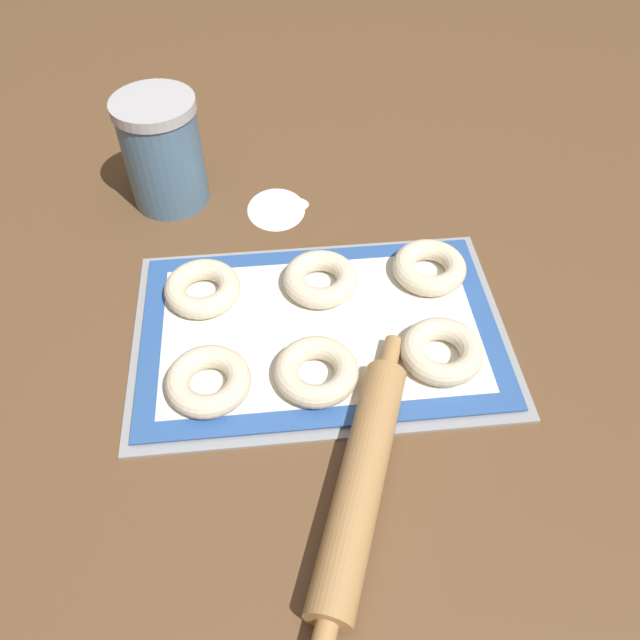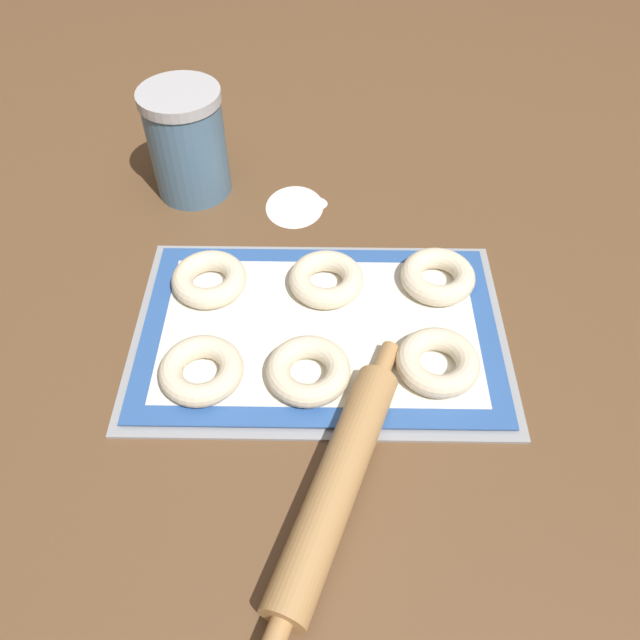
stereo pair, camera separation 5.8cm
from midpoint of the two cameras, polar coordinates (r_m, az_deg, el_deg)
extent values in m
plane|color=brown|center=(0.81, 2.59, -0.43)|extent=(2.80, 2.80, 0.00)
cube|color=#93969B|center=(0.80, 2.07, -1.10)|extent=(0.48, 0.32, 0.01)
cube|color=#2D569E|center=(0.80, 2.08, -0.86)|extent=(0.45, 0.29, 0.00)
cube|color=silver|center=(0.80, 2.08, -0.84)|extent=(0.40, 0.24, 0.00)
torus|color=beige|center=(0.74, -8.59, -4.67)|extent=(0.10, 0.10, 0.03)
torus|color=beige|center=(0.74, 1.22, -4.75)|extent=(0.10, 0.10, 0.03)
torus|color=beige|center=(0.76, 12.90, -3.87)|extent=(0.10, 0.10, 0.03)
torus|color=beige|center=(0.84, -8.14, 3.64)|extent=(0.10, 0.10, 0.03)
torus|color=beige|center=(0.83, 2.50, 3.67)|extent=(0.10, 0.10, 0.03)
torus|color=beige|center=(0.86, 12.65, 3.83)|extent=(0.10, 0.10, 0.03)
cylinder|color=slate|center=(0.99, -10.26, 15.19)|extent=(0.12, 0.12, 0.15)
cylinder|color=#B2B2B7|center=(0.95, -10.99, 19.39)|extent=(0.12, 0.12, 0.02)
cylinder|color=#AD7F4C|center=(0.66, 4.15, -14.81)|extent=(0.14, 0.28, 0.05)
cylinder|color=#AD7F4C|center=(0.75, 8.17, -3.95)|extent=(0.04, 0.05, 0.02)
ellipsoid|color=white|center=(0.99, -0.62, 10.32)|extent=(0.09, 0.10, 0.00)
ellipsoid|color=white|center=(0.99, -0.08, 10.61)|extent=(0.09, 0.05, 0.00)
camera|label=1|loc=(0.03, -87.88, 2.45)|focal=35.00mm
camera|label=2|loc=(0.03, 92.12, -2.45)|focal=35.00mm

